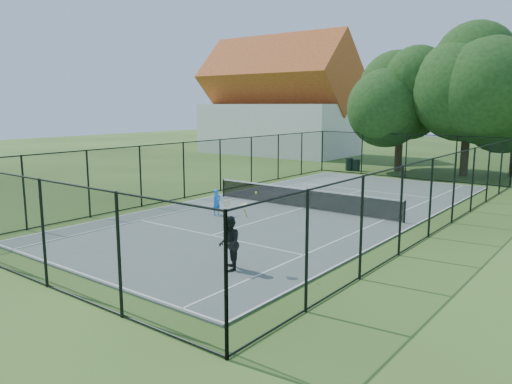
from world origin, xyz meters
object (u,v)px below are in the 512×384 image
Objects in this scene: trash_bin_right at (356,165)px; tennis_net at (303,197)px; player_blue at (217,202)px; player_black at (229,243)px; trash_bin_left at (349,164)px.

tennis_net is at bearing -73.26° from trash_bin_right.
player_black reaches higher than player_blue.
player_black is (3.15, -9.01, 0.30)m from tennis_net.
player_black is (5.34, -5.37, 0.23)m from player_blue.
trash_bin_right is 18.13m from player_blue.
trash_bin_left is at bearing 109.03° from player_black.
player_blue reaches higher than tennis_net.
tennis_net is 4.27× the size of player_black.
trash_bin_left is 18.15m from player_blue.
player_blue is (2.70, -17.94, 0.16)m from trash_bin_left.
player_black is at bearing -45.17° from player_blue.
player_black is at bearing -72.29° from trash_bin_right.
player_blue is at bearing 134.83° from player_black.
trash_bin_right is (0.58, 0.06, -0.03)m from trash_bin_left.
player_black is (7.47, -23.38, 0.43)m from trash_bin_right.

